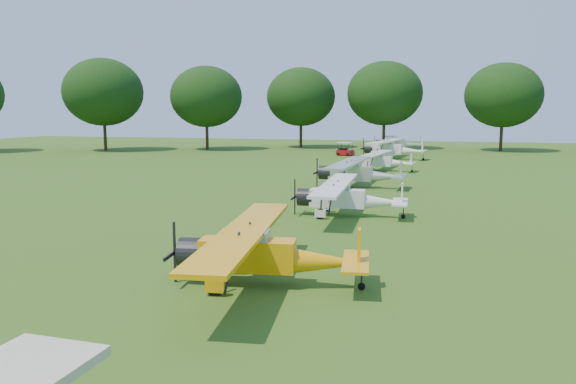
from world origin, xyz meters
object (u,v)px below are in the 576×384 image
at_px(aircraft_2, 262,250).
at_px(aircraft_5, 382,160).
at_px(aircraft_6, 392,147).
at_px(aircraft_3, 346,195).
at_px(aircraft_7, 397,142).
at_px(aircraft_4, 357,171).
at_px(golf_cart, 345,151).

height_order(aircraft_2, aircraft_5, aircraft_2).
xyz_separation_m(aircraft_5, aircraft_6, (-0.12, 13.37, 0.31)).
bearing_deg(aircraft_3, aircraft_2, -95.35).
bearing_deg(aircraft_7, aircraft_4, -98.89).
height_order(aircraft_3, golf_cart, aircraft_3).
xyz_separation_m(aircraft_2, aircraft_4, (-0.31, 24.21, 0.04)).
distance_m(aircraft_3, aircraft_4, 11.50).
distance_m(aircraft_4, aircraft_7, 39.01).
xyz_separation_m(aircraft_5, aircraft_7, (-0.49, 26.82, 0.18)).
relative_size(aircraft_5, aircraft_6, 0.78).
relative_size(aircraft_2, aircraft_4, 0.97).
bearing_deg(aircraft_3, aircraft_4, 92.76).
bearing_deg(aircraft_2, golf_cart, 89.41).
distance_m(aircraft_2, golf_cart, 53.80).
height_order(aircraft_4, aircraft_6, aircraft_6).
xyz_separation_m(aircraft_2, aircraft_7, (-0.18, 63.22, 0.05)).
distance_m(aircraft_2, aircraft_4, 24.21).
height_order(aircraft_4, aircraft_7, aircraft_7).
distance_m(aircraft_3, aircraft_7, 50.47).
relative_size(aircraft_2, aircraft_5, 1.11).
bearing_deg(aircraft_7, aircraft_3, -97.72).
height_order(aircraft_6, golf_cart, aircraft_6).
xyz_separation_m(aircraft_4, golf_cart, (-5.66, 29.26, -0.67)).
bearing_deg(aircraft_4, aircraft_6, 91.50).
bearing_deg(aircraft_3, aircraft_7, 88.75).
distance_m(aircraft_6, golf_cart, 7.22).
bearing_deg(aircraft_2, aircraft_4, 83.77).
relative_size(aircraft_4, aircraft_6, 0.89).
height_order(aircraft_3, aircraft_5, aircraft_3).
bearing_deg(golf_cart, aircraft_6, -13.45).
bearing_deg(aircraft_6, aircraft_2, -80.68).
distance_m(aircraft_5, golf_cart, 18.18).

